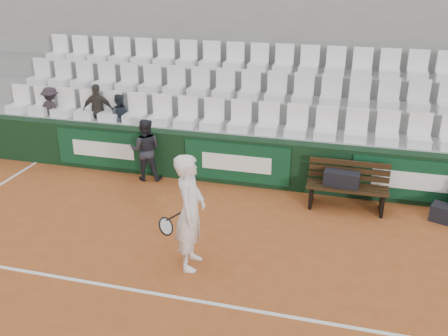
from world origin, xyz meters
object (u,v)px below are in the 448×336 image
at_px(sports_bag_ground, 446,214).
at_px(tennis_player, 190,212).
at_px(bench_left, 346,197).
at_px(sports_bag_left, 342,179).
at_px(ball_kid, 146,150).
at_px(spectator_c, 118,97).
at_px(spectator_a, 49,91).
at_px(water_bottle_near, 311,193).
at_px(spectator_b, 96,92).
at_px(water_bottle_far, 432,212).

distance_m(sports_bag_ground, tennis_player, 4.76).
xyz_separation_m(bench_left, sports_bag_ground, (1.76, -0.07, -0.07)).
relative_size(sports_bag_left, ball_kid, 0.48).
bearing_deg(spectator_c, ball_kid, 124.60).
xyz_separation_m(sports_bag_ground, spectator_a, (-8.64, 1.19, 1.39)).
height_order(sports_bag_ground, tennis_player, tennis_player).
bearing_deg(sports_bag_ground, ball_kid, 176.50).
bearing_deg(spectator_a, sports_bag_left, -178.56).
height_order(sports_bag_left, water_bottle_near, sports_bag_left).
distance_m(water_bottle_near, spectator_c, 4.77).
height_order(sports_bag_left, spectator_b, spectator_b).
relative_size(bench_left, tennis_player, 0.82).
relative_size(tennis_player, spectator_a, 1.68).
bearing_deg(water_bottle_far, tennis_player, -145.88).
relative_size(sports_bag_left, water_bottle_near, 2.70).
xyz_separation_m(sports_bag_left, spectator_a, (-6.76, 1.10, 0.96)).
xyz_separation_m(tennis_player, spectator_a, (-4.65, 3.67, 0.63)).
relative_size(sports_bag_left, spectator_b, 0.52).
bearing_deg(sports_bag_left, water_bottle_far, -0.49).
xyz_separation_m(spectator_a, spectator_b, (1.22, 0.00, 0.07)).
relative_size(bench_left, spectator_b, 1.21).
bearing_deg(spectator_b, water_bottle_near, 159.14).
height_order(water_bottle_near, water_bottle_far, water_bottle_near).
bearing_deg(ball_kid, spectator_c, -53.54).
bearing_deg(water_bottle_near, spectator_a, 171.90).
bearing_deg(spectator_a, spectator_b, -169.31).
bearing_deg(water_bottle_far, spectator_b, 171.19).
bearing_deg(spectator_c, spectator_a, -14.85).
bearing_deg(water_bottle_near, tennis_player, -119.19).
xyz_separation_m(tennis_player, spectator_c, (-2.91, 3.67, 0.61)).
height_order(sports_bag_left, tennis_player, tennis_player).
relative_size(bench_left, water_bottle_near, 6.26).
relative_size(water_bottle_near, tennis_player, 0.13).
bearing_deg(water_bottle_near, sports_bag_left, -21.46).
bearing_deg(bench_left, ball_kid, 176.04).
relative_size(sports_bag_left, tennis_player, 0.35).
distance_m(water_bottle_near, ball_kid, 3.55).
distance_m(sports_bag_left, spectator_c, 5.23).
distance_m(sports_bag_left, tennis_player, 3.34).
height_order(sports_bag_ground, water_bottle_near, sports_bag_ground).
bearing_deg(water_bottle_near, bench_left, -19.04).
height_order(sports_bag_ground, water_bottle_far, sports_bag_ground).
relative_size(sports_bag_ground, ball_kid, 0.38).
relative_size(water_bottle_far, tennis_player, 0.13).
xyz_separation_m(bench_left, spectator_a, (-6.88, 1.12, 1.32)).
height_order(bench_left, sports_bag_left, sports_bag_left).
relative_size(sports_bag_ground, spectator_a, 0.47).
bearing_deg(tennis_player, water_bottle_far, 34.12).
distance_m(ball_kid, spectator_a, 2.96).
bearing_deg(spectator_c, sports_bag_ground, 155.38).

